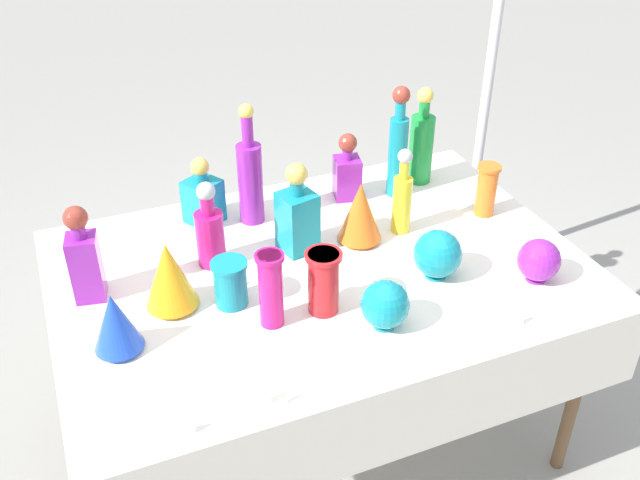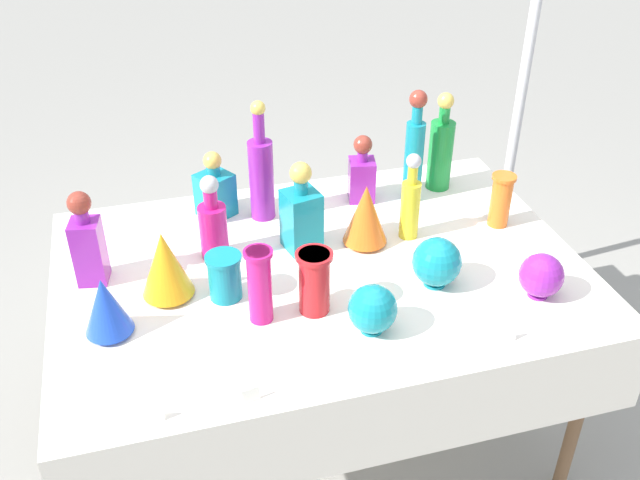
% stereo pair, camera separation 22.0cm
% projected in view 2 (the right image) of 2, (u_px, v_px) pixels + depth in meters
% --- Properties ---
extents(ground_plane, '(40.00, 40.00, 0.00)m').
position_uv_depth(ground_plane, '(320.00, 432.00, 2.67)').
color(ground_plane, gray).
extents(display_table, '(1.65, 1.13, 0.76)m').
position_uv_depth(display_table, '(323.00, 286.00, 2.26)').
color(display_table, white).
rests_on(display_table, ground).
extents(tall_bottle_0, '(0.09, 0.09, 0.37)m').
position_uv_depth(tall_bottle_0, '(441.00, 149.00, 2.60)').
color(tall_bottle_0, '#198C38').
rests_on(tall_bottle_0, display_table).
extents(tall_bottle_1, '(0.09, 0.09, 0.29)m').
position_uv_depth(tall_bottle_1, '(213.00, 225.00, 2.24)').
color(tall_bottle_1, '#C61972').
rests_on(tall_bottle_1, display_table).
extents(tall_bottle_2, '(0.07, 0.07, 0.42)m').
position_uv_depth(tall_bottle_2, '(414.00, 151.00, 2.51)').
color(tall_bottle_2, teal).
rests_on(tall_bottle_2, display_table).
extents(tall_bottle_3, '(0.09, 0.09, 0.43)m').
position_uv_depth(tall_bottle_3, '(261.00, 173.00, 2.42)').
color(tall_bottle_3, purple).
rests_on(tall_bottle_3, display_table).
extents(tall_bottle_4, '(0.06, 0.06, 0.31)m').
position_uv_depth(tall_bottle_4, '(410.00, 202.00, 2.33)').
color(tall_bottle_4, yellow).
rests_on(tall_bottle_4, display_table).
extents(square_decanter_0, '(0.11, 0.11, 0.25)m').
position_uv_depth(square_decanter_0, '(362.00, 173.00, 2.56)').
color(square_decanter_0, purple).
rests_on(square_decanter_0, display_table).
extents(square_decanter_1, '(0.13, 0.13, 0.31)m').
position_uv_depth(square_decanter_1, '(301.00, 214.00, 2.28)').
color(square_decanter_1, teal).
rests_on(square_decanter_1, display_table).
extents(square_decanter_2, '(0.15, 0.15, 0.24)m').
position_uv_depth(square_decanter_2, '(215.00, 190.00, 2.47)').
color(square_decanter_2, teal).
rests_on(square_decanter_2, display_table).
extents(square_decanter_3, '(0.10, 0.10, 0.31)m').
position_uv_depth(square_decanter_3, '(87.00, 242.00, 2.12)').
color(square_decanter_3, purple).
rests_on(square_decanter_3, display_table).
extents(slender_vase_0, '(0.11, 0.11, 0.14)m').
position_uv_depth(slender_vase_0, '(225.00, 275.00, 2.08)').
color(slender_vase_0, teal).
rests_on(slender_vase_0, display_table).
extents(slender_vase_1, '(0.08, 0.08, 0.23)m').
position_uv_depth(slender_vase_1, '(260.00, 284.00, 1.97)').
color(slender_vase_1, '#C61972').
rests_on(slender_vase_1, display_table).
extents(slender_vase_2, '(0.11, 0.11, 0.20)m').
position_uv_depth(slender_vase_2, '(314.00, 280.00, 2.01)').
color(slender_vase_2, red).
rests_on(slender_vase_2, display_table).
extents(slender_vase_3, '(0.08, 0.08, 0.19)m').
position_uv_depth(slender_vase_3, '(501.00, 198.00, 2.41)').
color(slender_vase_3, orange).
rests_on(slender_vase_3, display_table).
extents(fluted_vase_0, '(0.15, 0.15, 0.22)m').
position_uv_depth(fluted_vase_0, '(165.00, 264.00, 2.07)').
color(fluted_vase_0, orange).
rests_on(fluted_vase_0, display_table).
extents(fluted_vase_1, '(0.15, 0.15, 0.22)m').
position_uv_depth(fluted_vase_1, '(366.00, 214.00, 2.31)').
color(fluted_vase_1, orange).
rests_on(fluted_vase_1, display_table).
extents(fluted_vase_2, '(0.13, 0.13, 0.18)m').
position_uv_depth(fluted_vase_2, '(105.00, 306.00, 1.93)').
color(fluted_vase_2, blue).
rests_on(fluted_vase_2, display_table).
extents(round_bowl_0, '(0.13, 0.13, 0.14)m').
position_uv_depth(round_bowl_0, '(541.00, 275.00, 2.09)').
color(round_bowl_0, purple).
rests_on(round_bowl_0, display_table).
extents(round_bowl_1, '(0.14, 0.14, 0.15)m').
position_uv_depth(round_bowl_1, '(373.00, 309.00, 1.95)').
color(round_bowl_1, teal).
rests_on(round_bowl_1, display_table).
extents(round_bowl_2, '(0.15, 0.15, 0.16)m').
position_uv_depth(round_bowl_2, '(437.00, 262.00, 2.13)').
color(round_bowl_2, teal).
rests_on(round_bowl_2, display_table).
extents(price_tag_left, '(0.05, 0.02, 0.04)m').
position_uv_depth(price_tag_left, '(251.00, 395.00, 1.76)').
color(price_tag_left, white).
rests_on(price_tag_left, display_table).
extents(price_tag_center, '(0.06, 0.02, 0.04)m').
position_uv_depth(price_tag_center, '(153.00, 414.00, 1.71)').
color(price_tag_center, white).
rests_on(price_tag_center, display_table).
extents(price_tag_right, '(0.06, 0.02, 0.04)m').
position_uv_depth(price_tag_right, '(506.00, 334.00, 1.95)').
color(price_tag_right, white).
rests_on(price_tag_right, display_table).
extents(canopy_pole, '(0.18, 0.18, 2.57)m').
position_uv_depth(canopy_pole, '(524.00, 77.00, 2.92)').
color(canopy_pole, silver).
rests_on(canopy_pole, ground).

